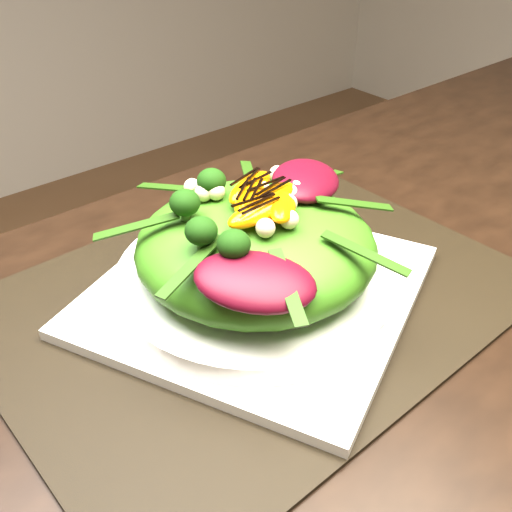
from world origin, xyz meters
TOP-DOWN VIEW (x-y plane):
  - placemat at (-0.23, 0.17)m, footprint 0.51×0.39m
  - plate_base at (-0.23, 0.17)m, footprint 0.38×0.38m
  - salad_bowl at (-0.23, 0.17)m, footprint 0.35×0.35m
  - lettuce_mound at (-0.23, 0.17)m, footprint 0.27×0.27m
  - radicchio_leaf at (-0.16, 0.18)m, footprint 0.12×0.10m
  - orange_segment at (-0.23, 0.20)m, footprint 0.06×0.03m
  - broccoli_floret at (-0.31, 0.19)m, footprint 0.04×0.04m
  - macadamia_nut at (-0.21, 0.14)m, footprint 0.02×0.02m
  - balsamic_drizzle at (-0.23, 0.20)m, footprint 0.04×0.01m

SIDE VIEW (x-z plane):
  - placemat at x=-0.23m, z-range 0.75..0.75m
  - plate_base at x=-0.23m, z-range 0.75..0.77m
  - salad_bowl at x=-0.23m, z-range 0.77..0.79m
  - lettuce_mound at x=-0.23m, z-range 0.77..0.85m
  - radicchio_leaf at x=-0.16m, z-range 0.84..0.86m
  - orange_segment at x=-0.23m, z-range 0.85..0.86m
  - macadamia_nut at x=-0.21m, z-range 0.85..0.87m
  - broccoli_floret at x=-0.31m, z-range 0.84..0.88m
  - balsamic_drizzle at x=-0.23m, z-range 0.86..0.87m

